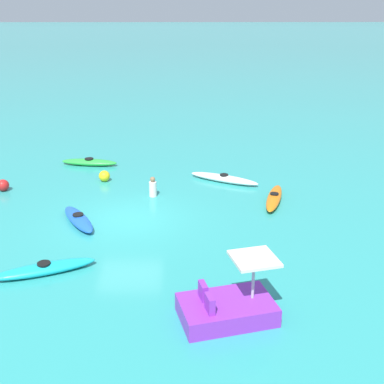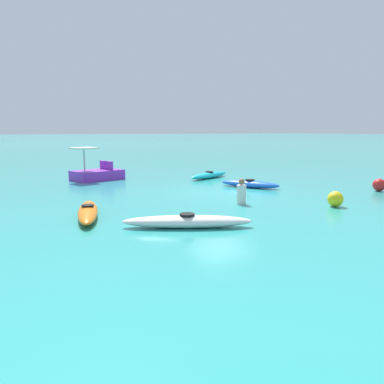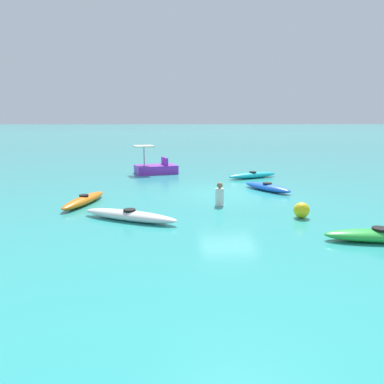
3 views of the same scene
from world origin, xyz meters
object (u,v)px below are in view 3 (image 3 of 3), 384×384
object	(u,v)px
kayak_orange	(84,200)
kayak_green	(380,235)
kayak_cyan	(253,175)
kayak_white	(130,216)
person_near_shore	(220,195)
kayak_blue	(267,187)
pedal_boat_purple	(156,168)
buoy_yellow	(301,210)

from	to	relation	value
kayak_orange	kayak_green	bearing A→B (deg)	-120.84
kayak_cyan	kayak_white	world-z (taller)	same
kayak_green	person_near_shore	bearing A→B (deg)	38.37
kayak_blue	kayak_white	world-z (taller)	same
kayak_orange	pedal_boat_purple	distance (m)	8.53
kayak_blue	kayak_green	xyz separation A→B (m)	(-7.22, -0.91, 0.00)
kayak_blue	kayak_white	xyz separation A→B (m)	(-4.55, 5.82, -0.00)
pedal_boat_purple	buoy_yellow	world-z (taller)	pedal_boat_purple
pedal_boat_purple	person_near_shore	distance (m)	9.13
kayak_green	pedal_boat_purple	distance (m)	14.56
pedal_boat_purple	kayak_orange	bearing A→B (deg)	161.98
buoy_yellow	person_near_shore	bearing A→B (deg)	50.31
kayak_orange	buoy_yellow	size ratio (longest dim) A/B	6.05
kayak_cyan	kayak_white	bearing A→B (deg)	143.60
kayak_blue	buoy_yellow	distance (m)	4.73
kayak_blue	buoy_yellow	bearing A→B (deg)	176.96
pedal_boat_purple	kayak_white	bearing A→B (deg)	176.04
kayak_cyan	kayak_green	xyz separation A→B (m)	(-10.92, -0.64, 0.00)
kayak_blue	buoy_yellow	size ratio (longest dim) A/B	5.21
kayak_blue	kayak_orange	world-z (taller)	same
kayak_cyan	kayak_blue	bearing A→B (deg)	175.79
kayak_green	kayak_white	world-z (taller)	same
kayak_green	buoy_yellow	distance (m)	2.76
kayak_cyan	kayak_blue	distance (m)	3.72
kayak_cyan	pedal_boat_purple	distance (m)	5.85
kayak_blue	kayak_green	size ratio (longest dim) A/B	0.90
kayak_orange	person_near_shore	size ratio (longest dim) A/B	3.53
kayak_cyan	person_near_shore	size ratio (longest dim) A/B	3.50
kayak_green	kayak_orange	distance (m)	10.05
kayak_blue	buoy_yellow	world-z (taller)	buoy_yellow
kayak_white	buoy_yellow	size ratio (longest dim) A/B	6.34
kayak_cyan	kayak_orange	world-z (taller)	same
kayak_cyan	kayak_blue	xyz separation A→B (m)	(-3.71, 0.27, 0.00)
kayak_orange	buoy_yellow	distance (m)	7.93
kayak_blue	kayak_cyan	bearing A→B (deg)	-4.21
kayak_green	kayak_blue	bearing A→B (deg)	7.19
person_near_shore	pedal_boat_purple	bearing A→B (deg)	15.59
kayak_cyan	buoy_yellow	distance (m)	8.44
kayak_orange	buoy_yellow	world-z (taller)	buoy_yellow
kayak_cyan	kayak_green	size ratio (longest dim) A/B	1.04
kayak_green	pedal_boat_purple	world-z (taller)	pedal_boat_purple
pedal_boat_purple	person_near_shore	bearing A→B (deg)	-164.41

